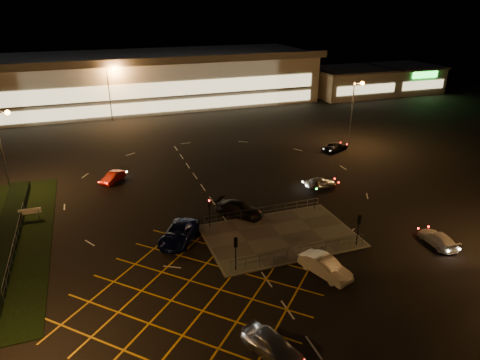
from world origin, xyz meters
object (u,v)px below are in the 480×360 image
object	(u,v)px
car_far_dkgrey	(239,209)
car_right_silver	(321,182)
car_circ_red	(113,177)
car_east_grey	(336,147)
signal_nw	(209,207)
signal_sw	(236,247)
car_left_blue	(179,234)
car_queue_white	(325,266)
car_approach_white	(438,239)
signal_ne	(316,190)
car_near_silver	(273,345)
signal_se	(359,223)

from	to	relation	value
car_far_dkgrey	car_right_silver	size ratio (longest dim) A/B	1.39
car_far_dkgrey	car_circ_red	size ratio (longest dim) A/B	1.35
car_far_dkgrey	car_east_grey	bearing A→B (deg)	-6.42
signal_nw	signal_sw	bearing A→B (deg)	-90.00
car_left_blue	car_circ_red	distance (m)	17.71
car_queue_white	car_approach_white	size ratio (longest dim) A/B	1.12
signal_ne	car_right_silver	xyz separation A→B (m)	(3.68, 5.17, -1.73)
car_right_silver	car_circ_red	world-z (taller)	car_right_silver
signal_ne	signal_nw	bearing A→B (deg)	180.00
car_near_silver	car_approach_white	distance (m)	21.41
signal_nw	car_queue_white	xyz separation A→B (m)	(6.87, -10.99, -1.58)
signal_nw	car_approach_white	size ratio (longest dim) A/B	0.74
signal_sw	car_approach_white	size ratio (longest dim) A/B	0.74
signal_sw	car_queue_white	world-z (taller)	signal_sw
car_near_silver	signal_sw	bearing A→B (deg)	61.80
car_near_silver	car_left_blue	world-z (taller)	car_near_silver
car_far_dkgrey	car_circ_red	xyz separation A→B (m)	(-11.94, 14.05, -0.12)
car_right_silver	signal_se	bearing A→B (deg)	171.83
car_east_grey	signal_se	bearing A→B (deg)	130.02
signal_se	car_right_silver	bearing A→B (deg)	-105.63
car_far_dkgrey	car_right_silver	bearing A→B (deg)	-25.20
car_queue_white	car_circ_red	bearing A→B (deg)	100.71
car_left_blue	car_circ_red	bearing A→B (deg)	137.67
signal_se	car_left_blue	bearing A→B (deg)	-22.77
signal_ne	car_right_silver	distance (m)	6.57
signal_sw	signal_ne	xyz separation A→B (m)	(12.00, 7.99, 0.00)
car_circ_red	car_east_grey	world-z (taller)	car_circ_red
signal_ne	car_east_grey	xyz separation A→B (m)	(12.84, 16.69, -1.74)
signal_sw	car_approach_white	bearing A→B (deg)	172.85
signal_sw	car_near_silver	bearing A→B (deg)	85.01
car_left_blue	car_approach_white	xyz separation A→B (m)	(22.82, -8.93, -0.17)
car_far_dkgrey	car_east_grey	xyz separation A→B (m)	(21.12, 15.16, -0.13)
signal_se	car_approach_white	world-z (taller)	signal_se
car_right_silver	car_left_blue	bearing A→B (deg)	116.57
signal_ne	car_circ_red	world-z (taller)	signal_ne
signal_sw	car_circ_red	xyz separation A→B (m)	(-8.23, 23.57, -1.73)
signal_nw	signal_ne	distance (m)	12.00
car_queue_white	car_east_grey	distance (m)	33.01
signal_sw	car_approach_white	xyz separation A→B (m)	(19.32, -2.42, -1.75)
car_queue_white	car_far_dkgrey	distance (m)	12.92
signal_se	car_far_dkgrey	xyz separation A→B (m)	(-8.28, 9.52, -1.61)
car_near_silver	car_east_grey	bearing A→B (deg)	29.98
car_east_grey	car_far_dkgrey	bearing A→B (deg)	103.17
car_queue_white	car_east_grey	world-z (taller)	car_queue_white
signal_se	car_near_silver	bearing A→B (deg)	36.91
car_near_silver	car_right_silver	xyz separation A→B (m)	(16.52, 22.80, -0.15)
signal_se	car_queue_white	distance (m)	6.15
car_queue_white	car_right_silver	bearing A→B (deg)	42.52
car_near_silver	car_queue_white	distance (m)	10.17
signal_sw	signal_ne	world-z (taller)	same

